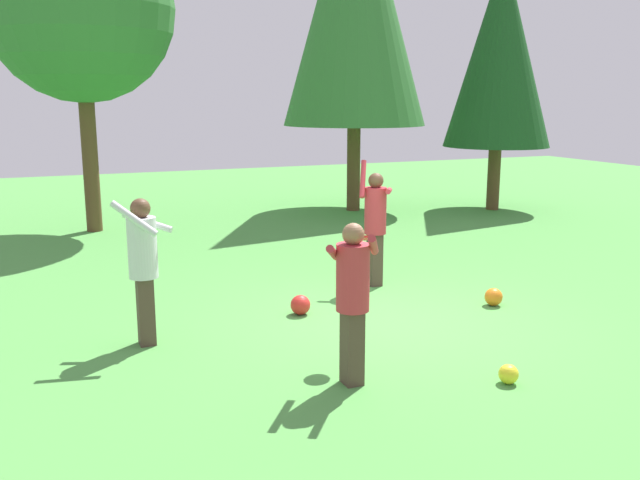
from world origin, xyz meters
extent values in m
plane|color=#4C9342|center=(0.00, 0.00, 0.00)|extent=(40.00, 40.00, 0.00)
cube|color=#4C382D|center=(0.63, 1.68, 0.42)|extent=(0.19, 0.22, 0.83)
cylinder|color=#B72D38|center=(0.63, 1.68, 1.19)|extent=(0.34, 0.34, 0.72)
sphere|color=brown|center=(0.63, 1.68, 1.66)|extent=(0.23, 0.23, 0.23)
cylinder|color=#B72D38|center=(0.80, 1.58, 1.50)|extent=(0.39, 0.57, 0.13)
cylinder|color=#B72D38|center=(0.46, 1.78, 1.68)|extent=(0.27, 0.37, 0.57)
cube|color=#4C382D|center=(-1.33, -1.61, 0.40)|extent=(0.19, 0.22, 0.79)
cylinder|color=#B72D38|center=(-1.33, -1.61, 1.13)|extent=(0.34, 0.34, 0.69)
sphere|color=#8C6647|center=(-1.33, -1.61, 1.58)|extent=(0.22, 0.22, 0.22)
cylinder|color=#B72D38|center=(-1.51, -1.51, 1.38)|extent=(0.36, 0.54, 0.28)
cylinder|color=#B72D38|center=(-1.16, -1.71, 1.47)|extent=(0.36, 0.53, 0.32)
cube|color=#4C382D|center=(-3.10, 0.39, 0.41)|extent=(0.19, 0.22, 0.83)
cylinder|color=silver|center=(-3.10, 0.39, 1.19)|extent=(0.34, 0.34, 0.72)
sphere|color=brown|center=(-3.10, 0.39, 1.65)|extent=(0.23, 0.23, 0.23)
cylinder|color=silver|center=(-3.00, 0.57, 1.46)|extent=(0.57, 0.37, 0.26)
cylinder|color=silver|center=(-3.20, 0.22, 1.56)|extent=(0.52, 0.34, 0.41)
cylinder|color=red|center=(-0.89, -0.87, 1.37)|extent=(0.35, 0.35, 0.11)
sphere|color=orange|center=(1.69, 0.05, 0.13)|extent=(0.25, 0.25, 0.25)
sphere|color=yellow|center=(0.16, -2.25, 0.10)|extent=(0.21, 0.21, 0.21)
sphere|color=red|center=(-0.99, 0.74, 0.14)|extent=(0.27, 0.27, 0.27)
cylinder|color=brown|center=(-3.01, 8.11, 1.78)|extent=(0.34, 0.34, 3.56)
sphere|color=#337033|center=(-3.01, 8.11, 4.73)|extent=(3.92, 3.92, 3.92)
cylinder|color=brown|center=(6.96, 7.13, 1.51)|extent=(0.33, 0.33, 3.01)
cone|color=#19471E|center=(6.96, 7.13, 4.06)|extent=(2.71, 2.71, 4.82)
cylinder|color=brown|center=(3.51, 8.46, 2.00)|extent=(0.34, 0.34, 4.01)
camera|label=1|loc=(-4.24, -7.62, 2.91)|focal=38.54mm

